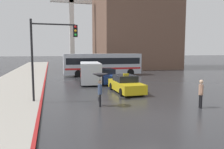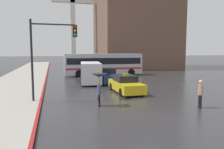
{
  "view_description": "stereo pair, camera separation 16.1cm",
  "coord_description": "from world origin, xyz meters",
  "px_view_note": "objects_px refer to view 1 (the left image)",
  "views": [
    {
      "loc": [
        -4.67,
        -9.99,
        3.37
      ],
      "look_at": [
        0.39,
        7.86,
        1.4
      ],
      "focal_mm": 35.0,
      "sensor_mm": 36.0,
      "label": 1
    },
    {
      "loc": [
        -4.51,
        -10.03,
        3.37
      ],
      "look_at": [
        0.39,
        7.86,
        1.4
      ],
      "focal_mm": 35.0,
      "sensor_mm": 36.0,
      "label": 2
    }
  ],
  "objects_px": {
    "sedan_red": "(106,76)",
    "pedestrian_man": "(201,92)",
    "taxi": "(126,84)",
    "monument_cross": "(72,15)",
    "pedestrian_with_umbrella": "(100,80)",
    "ambulance_van": "(90,72)",
    "traffic_light": "(51,46)",
    "city_bus": "(102,63)"
  },
  "relations": [
    {
      "from": "sedan_red",
      "to": "pedestrian_man",
      "type": "height_order",
      "value": "pedestrian_man"
    },
    {
      "from": "taxi",
      "to": "monument_cross",
      "type": "relative_size",
      "value": 0.25
    },
    {
      "from": "pedestrian_with_umbrella",
      "to": "pedestrian_man",
      "type": "relative_size",
      "value": 1.19
    },
    {
      "from": "pedestrian_man",
      "to": "monument_cross",
      "type": "xyz_separation_m",
      "value": [
        -4.18,
        34.55,
        9.63
      ]
    },
    {
      "from": "ambulance_van",
      "to": "traffic_light",
      "type": "relative_size",
      "value": 1.0
    },
    {
      "from": "taxi",
      "to": "traffic_light",
      "type": "bearing_deg",
      "value": 18.29
    },
    {
      "from": "sedan_red",
      "to": "pedestrian_with_umbrella",
      "type": "relative_size",
      "value": 2.35
    },
    {
      "from": "pedestrian_with_umbrella",
      "to": "city_bus",
      "type": "bearing_deg",
      "value": -3.55
    },
    {
      "from": "ambulance_van",
      "to": "traffic_light",
      "type": "height_order",
      "value": "traffic_light"
    },
    {
      "from": "monument_cross",
      "to": "city_bus",
      "type": "bearing_deg",
      "value": -80.71
    },
    {
      "from": "pedestrian_with_umbrella",
      "to": "sedan_red",
      "type": "bearing_deg",
      "value": -6.22
    },
    {
      "from": "sedan_red",
      "to": "traffic_light",
      "type": "relative_size",
      "value": 0.88
    },
    {
      "from": "pedestrian_with_umbrella",
      "to": "monument_cross",
      "type": "distance_m",
      "value": 33.81
    },
    {
      "from": "monument_cross",
      "to": "taxi",
      "type": "bearing_deg",
      "value": -86.85
    },
    {
      "from": "traffic_light",
      "to": "taxi",
      "type": "bearing_deg",
      "value": 18.29
    },
    {
      "from": "city_bus",
      "to": "sedan_red",
      "type": "bearing_deg",
      "value": -8.28
    },
    {
      "from": "sedan_red",
      "to": "monument_cross",
      "type": "xyz_separation_m",
      "value": [
        -1.4,
        22.7,
        9.93
      ]
    },
    {
      "from": "pedestrian_with_umbrella",
      "to": "monument_cross",
      "type": "relative_size",
      "value": 0.11
    },
    {
      "from": "sedan_red",
      "to": "pedestrian_with_umbrella",
      "type": "xyz_separation_m",
      "value": [
        -2.92,
        -9.86,
        0.92
      ]
    },
    {
      "from": "taxi",
      "to": "city_bus",
      "type": "bearing_deg",
      "value": -94.61
    },
    {
      "from": "monument_cross",
      "to": "traffic_light",
      "type": "bearing_deg",
      "value": -98.09
    },
    {
      "from": "pedestrian_with_umbrella",
      "to": "traffic_light",
      "type": "height_order",
      "value": "traffic_light"
    },
    {
      "from": "taxi",
      "to": "monument_cross",
      "type": "xyz_separation_m",
      "value": [
        -1.57,
        28.51,
        9.97
      ]
    },
    {
      "from": "pedestrian_with_umbrella",
      "to": "traffic_light",
      "type": "distance_m",
      "value": 4.11
    },
    {
      "from": "ambulance_van",
      "to": "pedestrian_with_umbrella",
      "type": "distance_m",
      "value": 9.92
    },
    {
      "from": "pedestrian_man",
      "to": "traffic_light",
      "type": "relative_size",
      "value": 0.31
    },
    {
      "from": "ambulance_van",
      "to": "monument_cross",
      "type": "xyz_separation_m",
      "value": [
        0.37,
        22.71,
        9.39
      ]
    },
    {
      "from": "city_bus",
      "to": "traffic_light",
      "type": "relative_size",
      "value": 1.97
    },
    {
      "from": "ambulance_van",
      "to": "pedestrian_with_umbrella",
      "type": "bearing_deg",
      "value": 90.69
    },
    {
      "from": "taxi",
      "to": "ambulance_van",
      "type": "height_order",
      "value": "ambulance_van"
    },
    {
      "from": "city_bus",
      "to": "pedestrian_with_umbrella",
      "type": "height_order",
      "value": "city_bus"
    },
    {
      "from": "taxi",
      "to": "monument_cross",
      "type": "bearing_deg",
      "value": -86.85
    },
    {
      "from": "monument_cross",
      "to": "pedestrian_man",
      "type": "bearing_deg",
      "value": -83.1
    },
    {
      "from": "monument_cross",
      "to": "ambulance_van",
      "type": "bearing_deg",
      "value": -90.93
    },
    {
      "from": "pedestrian_with_umbrella",
      "to": "pedestrian_man",
      "type": "distance_m",
      "value": 6.07
    },
    {
      "from": "pedestrian_man",
      "to": "pedestrian_with_umbrella",
      "type": "bearing_deg",
      "value": -91.67
    },
    {
      "from": "taxi",
      "to": "sedan_red",
      "type": "height_order",
      "value": "taxi"
    },
    {
      "from": "city_bus",
      "to": "monument_cross",
      "type": "height_order",
      "value": "monument_cross"
    },
    {
      "from": "sedan_red",
      "to": "city_bus",
      "type": "distance_m",
      "value": 7.04
    },
    {
      "from": "taxi",
      "to": "traffic_light",
      "type": "distance_m",
      "value": 6.94
    },
    {
      "from": "sedan_red",
      "to": "ambulance_van",
      "type": "height_order",
      "value": "ambulance_van"
    },
    {
      "from": "taxi",
      "to": "monument_cross",
      "type": "height_order",
      "value": "monument_cross"
    }
  ]
}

